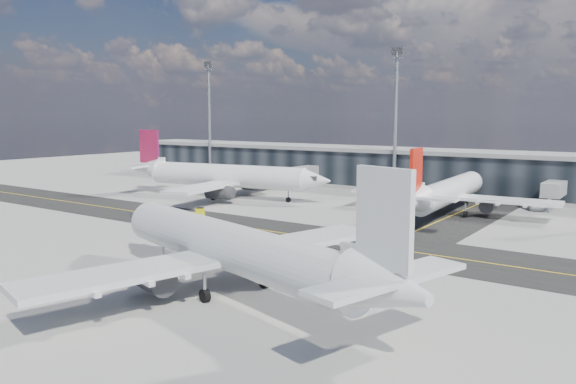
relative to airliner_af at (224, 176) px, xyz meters
The scene contains 9 objects.
ground 34.68m from the airliner_af, 44.79° to the right, with size 300.00×300.00×0.00m, color gray.
taxiway_lanes 31.68m from the airliner_af, 25.49° to the right, with size 180.00×63.00×0.03m.
terminal_concourse 39.25m from the airliner_af, 51.44° to the left, with size 152.00×19.80×8.80m.
floodlight_masts 35.91m from the airliner_af, 44.20° to the left, with size 102.50×0.70×28.90m.
airliner_af is the anchor object (origin of this frame).
airliner_redtail 42.16m from the airliner_af, ahead, with size 32.86×38.55×11.42m.
airliner_near 59.16m from the airliner_af, 47.86° to the right, with size 41.53×35.75×12.48m.
baggage_tug 23.57m from the airliner_af, 59.02° to the right, with size 3.29×2.81×1.88m.
service_van 55.37m from the airliner_af, 20.94° to the left, with size 2.75×5.96×1.66m, color silver.
Camera 1 is at (46.79, -56.22, 15.65)m, focal length 35.00 mm.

